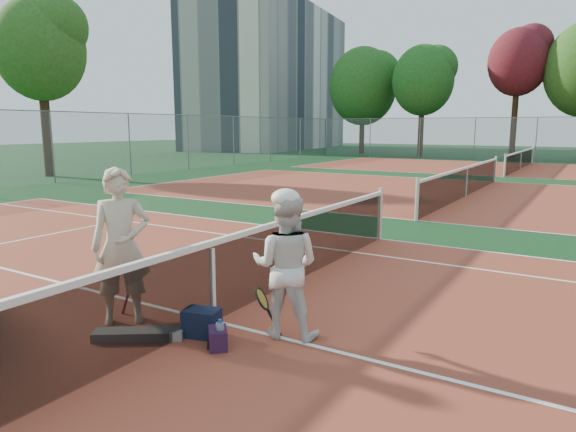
{
  "coord_description": "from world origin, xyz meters",
  "views": [
    {
      "loc": [
        3.88,
        -4.62,
        2.35
      ],
      "look_at": [
        0.0,
        1.75,
        1.05
      ],
      "focal_mm": 32.0,
      "sensor_mm": 36.0,
      "label": 1
    }
  ],
  "objects_px": {
    "player_b": "(286,266)",
    "sports_bag_purple": "(218,339)",
    "player_a": "(121,246)",
    "racket_spare": "(210,331)",
    "racket_red": "(133,293)",
    "sports_bag_navy": "(202,323)",
    "racket_black_held": "(262,311)",
    "net_main": "(213,281)",
    "apartment_block": "(271,79)",
    "water_bottle": "(220,336)"
  },
  "relations": [
    {
      "from": "player_b",
      "to": "sports_bag_purple",
      "type": "xyz_separation_m",
      "value": [
        -0.43,
        -0.69,
        -0.7
      ]
    },
    {
      "from": "player_a",
      "to": "racket_spare",
      "type": "distance_m",
      "value": 1.47
    },
    {
      "from": "racket_red",
      "to": "sports_bag_purple",
      "type": "distance_m",
      "value": 1.58
    },
    {
      "from": "racket_red",
      "to": "sports_bag_navy",
      "type": "relative_size",
      "value": 1.45
    },
    {
      "from": "player_a",
      "to": "racket_red",
      "type": "height_order",
      "value": "player_a"
    },
    {
      "from": "racket_black_held",
      "to": "racket_spare",
      "type": "xyz_separation_m",
      "value": [
        -0.54,
        -0.29,
        -0.26
      ]
    },
    {
      "from": "racket_red",
      "to": "racket_spare",
      "type": "relative_size",
      "value": 0.96
    },
    {
      "from": "player_b",
      "to": "sports_bag_purple",
      "type": "height_order",
      "value": "player_b"
    },
    {
      "from": "racket_red",
      "to": "sports_bag_purple",
      "type": "height_order",
      "value": "racket_red"
    },
    {
      "from": "net_main",
      "to": "apartment_block",
      "type": "bearing_deg",
      "value": 122.47
    },
    {
      "from": "player_b",
      "to": "racket_spare",
      "type": "distance_m",
      "value": 1.19
    },
    {
      "from": "apartment_block",
      "to": "player_b",
      "type": "distance_m",
      "value": 53.01
    },
    {
      "from": "racket_spare",
      "to": "sports_bag_purple",
      "type": "height_order",
      "value": "sports_bag_purple"
    },
    {
      "from": "racket_black_held",
      "to": "water_bottle",
      "type": "height_order",
      "value": "racket_black_held"
    },
    {
      "from": "racket_black_held",
      "to": "racket_spare",
      "type": "bearing_deg",
      "value": 9.72
    },
    {
      "from": "net_main",
      "to": "sports_bag_navy",
      "type": "height_order",
      "value": "net_main"
    },
    {
      "from": "water_bottle",
      "to": "sports_bag_navy",
      "type": "bearing_deg",
      "value": 156.62
    },
    {
      "from": "player_a",
      "to": "player_b",
      "type": "height_order",
      "value": "player_a"
    },
    {
      "from": "player_b",
      "to": "sports_bag_purple",
      "type": "distance_m",
      "value": 1.07
    },
    {
      "from": "apartment_block",
      "to": "net_main",
      "type": "bearing_deg",
      "value": -57.53
    },
    {
      "from": "racket_red",
      "to": "water_bottle",
      "type": "relative_size",
      "value": 1.92
    },
    {
      "from": "apartment_block",
      "to": "racket_spare",
      "type": "bearing_deg",
      "value": -57.53
    },
    {
      "from": "apartment_block",
      "to": "racket_red",
      "type": "bearing_deg",
      "value": -58.68
    },
    {
      "from": "player_a",
      "to": "sports_bag_purple",
      "type": "xyz_separation_m",
      "value": [
        1.46,
        -0.02,
        -0.83
      ]
    },
    {
      "from": "player_a",
      "to": "racket_black_held",
      "type": "xyz_separation_m",
      "value": [
        1.65,
        0.56,
        -0.67
      ]
    },
    {
      "from": "apartment_block",
      "to": "sports_bag_purple",
      "type": "xyz_separation_m",
      "value": [
        28.54,
        -44.59,
        -7.39
      ]
    },
    {
      "from": "player_a",
      "to": "racket_spare",
      "type": "height_order",
      "value": "player_a"
    },
    {
      "from": "racket_black_held",
      "to": "sports_bag_purple",
      "type": "height_order",
      "value": "racket_black_held"
    },
    {
      "from": "racket_spare",
      "to": "water_bottle",
      "type": "relative_size",
      "value": 2.0
    },
    {
      "from": "player_a",
      "to": "racket_spare",
      "type": "xyz_separation_m",
      "value": [
        1.11,
        0.27,
        -0.93
      ]
    },
    {
      "from": "apartment_block",
      "to": "player_a",
      "type": "relative_size",
      "value": 11.66
    },
    {
      "from": "net_main",
      "to": "racket_spare",
      "type": "xyz_separation_m",
      "value": [
        0.19,
        -0.3,
        -0.49
      ]
    },
    {
      "from": "sports_bag_purple",
      "to": "sports_bag_navy",
      "type": "bearing_deg",
      "value": 155.15
    },
    {
      "from": "water_bottle",
      "to": "racket_spare",
      "type": "bearing_deg",
      "value": 143.74
    },
    {
      "from": "net_main",
      "to": "racket_spare",
      "type": "distance_m",
      "value": 0.61
    },
    {
      "from": "racket_spare",
      "to": "player_b",
      "type": "bearing_deg",
      "value": -100.69
    },
    {
      "from": "net_main",
      "to": "player_b",
      "type": "relative_size",
      "value": 6.77
    },
    {
      "from": "player_a",
      "to": "sports_bag_purple",
      "type": "bearing_deg",
      "value": -46.16
    },
    {
      "from": "net_main",
      "to": "sports_bag_navy",
      "type": "relative_size",
      "value": 27.54
    },
    {
      "from": "apartment_block",
      "to": "water_bottle",
      "type": "distance_m",
      "value": 53.47
    },
    {
      "from": "player_a",
      "to": "player_b",
      "type": "relative_size",
      "value": 1.16
    },
    {
      "from": "player_b",
      "to": "sports_bag_purple",
      "type": "bearing_deg",
      "value": 41.84
    },
    {
      "from": "racket_spare",
      "to": "sports_bag_purple",
      "type": "distance_m",
      "value": 0.47
    },
    {
      "from": "racket_black_held",
      "to": "sports_bag_purple",
      "type": "bearing_deg",
      "value": 53.64
    },
    {
      "from": "player_b",
      "to": "racket_spare",
      "type": "relative_size",
      "value": 2.7
    },
    {
      "from": "racket_red",
      "to": "net_main",
      "type": "bearing_deg",
      "value": -2.13
    },
    {
      "from": "player_b",
      "to": "sports_bag_purple",
      "type": "relative_size",
      "value": 5.85
    },
    {
      "from": "sports_bag_navy",
      "to": "player_a",
      "type": "bearing_deg",
      "value": -172.05
    },
    {
      "from": "net_main",
      "to": "player_b",
      "type": "distance_m",
      "value": 1.02
    },
    {
      "from": "net_main",
      "to": "player_a",
      "type": "relative_size",
      "value": 5.82
    }
  ]
}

